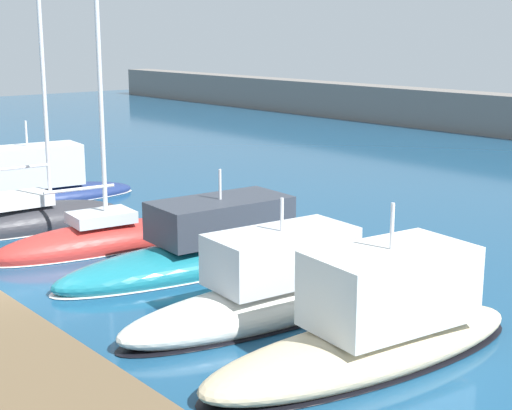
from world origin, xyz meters
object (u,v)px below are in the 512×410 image
object	(u,v)px
sailboat_charcoal_second	(36,219)
motorboat_sand_sixth	(376,325)
motorboat_teal_fourth	(216,249)
motorboat_navy_nearest	(30,187)
sailboat_red_third	(100,239)
motorboat_ivory_fifth	(275,291)

from	to	relation	value
sailboat_charcoal_second	motorboat_sand_sixth	distance (m)	14.57
motorboat_sand_sixth	motorboat_teal_fourth	bearing A→B (deg)	85.68
motorboat_teal_fourth	sailboat_charcoal_second	bearing A→B (deg)	111.59
sailboat_charcoal_second	motorboat_teal_fourth	size ratio (longest dim) A/B	1.20
motorboat_navy_nearest	sailboat_red_third	world-z (taller)	sailboat_red_third
motorboat_teal_fourth	motorboat_ivory_fifth	size ratio (longest dim) A/B	1.23
motorboat_navy_nearest	motorboat_teal_fourth	distance (m)	11.29
motorboat_teal_fourth	motorboat_sand_sixth	bearing A→B (deg)	-96.95
motorboat_teal_fourth	motorboat_ivory_fifth	bearing A→B (deg)	-104.52
sailboat_red_third	motorboat_teal_fourth	size ratio (longest dim) A/B	1.47
motorboat_navy_nearest	sailboat_charcoal_second	bearing A→B (deg)	-104.73
motorboat_teal_fourth	motorboat_ivory_fifth	distance (m)	4.40
motorboat_navy_nearest	sailboat_charcoal_second	size ratio (longest dim) A/B	0.74
motorboat_teal_fourth	motorboat_sand_sixth	size ratio (longest dim) A/B	1.24
sailboat_charcoal_second	motorboat_sand_sixth	xyz separation A→B (m)	(14.54, 0.83, 0.40)
sailboat_red_third	motorboat_teal_fourth	world-z (taller)	sailboat_red_third
motorboat_ivory_fifth	motorboat_sand_sixth	bearing A→B (deg)	-85.52
motorboat_navy_nearest	motorboat_sand_sixth	size ratio (longest dim) A/B	1.10
motorboat_ivory_fifth	motorboat_teal_fourth	bearing A→B (deg)	76.39
motorboat_ivory_fifth	motorboat_sand_sixth	size ratio (longest dim) A/B	1.00
motorboat_navy_nearest	motorboat_sand_sixth	distance (m)	18.63
motorboat_ivory_fifth	motorboat_sand_sixth	world-z (taller)	motorboat_sand_sixth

